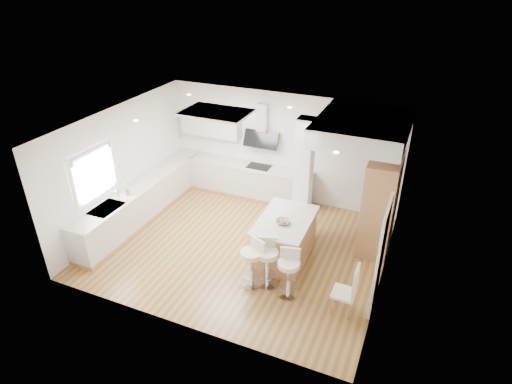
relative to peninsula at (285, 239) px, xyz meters
The scene contains 18 objects.
ground 1.11m from the peninsula, behind, with size 6.00×6.00×0.00m, color #A5763D.
ceiling 1.11m from the peninsula, behind, with size 6.00×5.00×0.02m, color silver.
wall_back 2.85m from the peninsula, 111.81° to the left, with size 6.00×0.04×2.80m, color silver.
wall_left 4.11m from the peninsula, behind, with size 0.04×5.00×2.80m, color silver.
wall_right 2.20m from the peninsula, ahead, with size 0.04×5.00×2.80m, color silver.
skylight 2.97m from the peninsula, 161.35° to the left, with size 4.10×2.10×0.06m.
window_left 4.23m from the peninsula, 167.26° to the right, with size 0.06×1.28×1.07m.
doorway_right 2.12m from the peninsula, 16.79° to the right, with size 0.05×1.00×2.10m.
counter_left 3.71m from the peninsula, behind, with size 0.63×4.50×1.35m.
counter_back 2.95m from the peninsula, 130.69° to the left, with size 3.62×0.63×2.50m.
pillar 1.33m from the peninsula, 87.17° to the left, with size 0.35×0.35×2.80m.
soffit 2.77m from the peninsula, 52.02° to the left, with size 1.78×2.20×0.40m.
oven_column 2.16m from the peninsula, 36.39° to the left, with size 0.63×1.21×2.10m.
peninsula is the anchor object (origin of this frame).
bar_stool_a 1.06m from the peninsula, 105.55° to the right, with size 0.59×0.59×0.98m.
bar_stool_b 0.90m from the peninsula, 91.60° to the right, with size 0.57×0.57×0.99m.
bar_stool_c 1.11m from the peninsula, 66.38° to the right, with size 0.52×0.52×0.96m.
dining_chair 1.92m from the peninsula, 34.29° to the right, with size 0.40×0.40×1.03m.
Camera 1 is at (3.33, -6.96, 5.57)m, focal length 30.00 mm.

